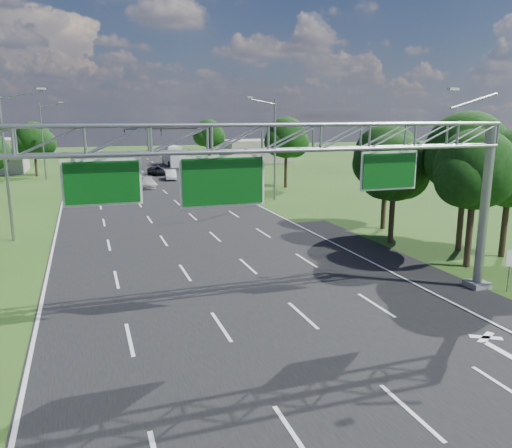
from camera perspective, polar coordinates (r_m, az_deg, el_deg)
name	(u,v)px	position (r m, az deg, el deg)	size (l,w,h in m)	color
ground	(180,228)	(38.22, -8.64, -0.50)	(220.00, 220.00, 0.00)	#294A16
road	(180,228)	(38.22, -8.64, -0.50)	(18.00, 180.00, 0.02)	black
road_flare	(429,278)	(27.93, 19.16, -5.83)	(3.00, 30.00, 0.02)	black
sign_gantry	(267,153)	(20.00, 1.27, 8.10)	(23.50, 1.00, 9.56)	gray
regulatory_sign	(510,262)	(26.83, 27.07, -3.88)	(0.60, 0.08, 2.10)	gray
traffic_signal	(186,139)	(73.15, -8.03, 9.64)	(12.21, 0.24, 7.00)	black
streetlight_l_near	(8,159)	(37.12, -26.46, 6.71)	(2.97, 0.22, 10.16)	gray
streetlight_l_far	(44,138)	(71.92, -23.07, 9.08)	(2.97, 0.22, 10.16)	gray
streetlight_r_mid	(273,144)	(50.09, 1.96, 9.07)	(2.97, 0.22, 10.16)	gray
tree_cluster_right	(443,165)	(33.72, 20.57, 6.32)	(9.91, 14.60, 8.68)	#2D2116
tree_verge_lc	(34,141)	(77.08, -24.01, 8.70)	(5.76, 4.80, 7.62)	#2D2116
tree_verge_rd	(287,140)	(59.31, 3.52, 9.60)	(5.76, 4.80, 8.28)	#2D2116
tree_verge_re	(209,135)	(87.29, -5.39, 10.12)	(5.76, 4.80, 7.84)	#2D2116
building_right	(256,151)	(94.05, 0.01, 8.37)	(12.00, 9.00, 4.00)	gray
car_queue_a	(148,183)	(60.65, -12.28, 4.64)	(1.71, 4.20, 1.22)	silver
car_queue_b	(157,171)	(73.81, -11.27, 5.97)	(1.94, 4.21, 1.17)	black
car_queue_d	(171,175)	(68.03, -9.73, 5.57)	(1.37, 3.92, 1.29)	silver
box_truck	(173,156)	(87.94, -9.50, 7.64)	(2.69, 8.60, 3.23)	beige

